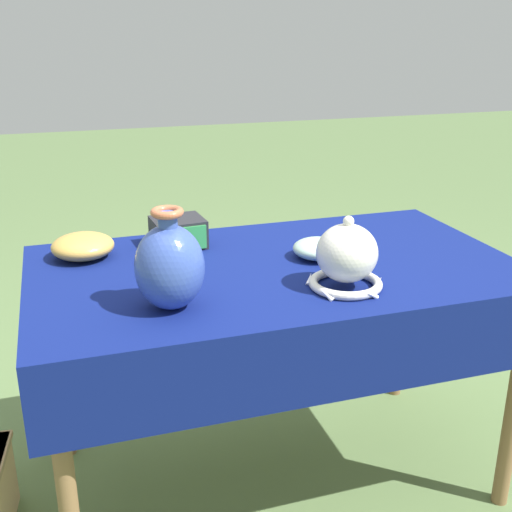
{
  "coord_description": "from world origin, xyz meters",
  "views": [
    {
      "loc": [
        -0.54,
        -1.51,
        1.29
      ],
      "look_at": [
        -0.1,
        -0.15,
        0.77
      ],
      "focal_mm": 45.0,
      "sensor_mm": 36.0,
      "label": 1
    }
  ],
  "objects_px": {
    "mosaic_tile_box": "(178,233)",
    "vase_tall_bulbous": "(170,266)",
    "bowl_shallow_ochre": "(83,246)",
    "vase_dome_bell": "(347,259)",
    "bowl_shallow_celadon": "(318,249)"
  },
  "relations": [
    {
      "from": "mosaic_tile_box",
      "to": "vase_tall_bulbous",
      "type": "bearing_deg",
      "value": -108.02
    },
    {
      "from": "bowl_shallow_ochre",
      "to": "mosaic_tile_box",
      "type": "bearing_deg",
      "value": 3.54
    },
    {
      "from": "mosaic_tile_box",
      "to": "vase_dome_bell",
      "type": "bearing_deg",
      "value": -57.23
    },
    {
      "from": "mosaic_tile_box",
      "to": "bowl_shallow_celadon",
      "type": "distance_m",
      "value": 0.41
    },
    {
      "from": "vase_tall_bulbous",
      "to": "bowl_shallow_celadon",
      "type": "relative_size",
      "value": 1.69
    },
    {
      "from": "mosaic_tile_box",
      "to": "bowl_shallow_celadon",
      "type": "height_order",
      "value": "mosaic_tile_box"
    },
    {
      "from": "bowl_shallow_ochre",
      "to": "vase_tall_bulbous",
      "type": "bearing_deg",
      "value": -66.99
    },
    {
      "from": "vase_tall_bulbous",
      "to": "bowl_shallow_celadon",
      "type": "distance_m",
      "value": 0.49
    },
    {
      "from": "mosaic_tile_box",
      "to": "bowl_shallow_ochre",
      "type": "height_order",
      "value": "mosaic_tile_box"
    },
    {
      "from": "vase_tall_bulbous",
      "to": "vase_dome_bell",
      "type": "height_order",
      "value": "vase_tall_bulbous"
    },
    {
      "from": "vase_dome_bell",
      "to": "bowl_shallow_celadon",
      "type": "distance_m",
      "value": 0.22
    },
    {
      "from": "mosaic_tile_box",
      "to": "bowl_shallow_ochre",
      "type": "distance_m",
      "value": 0.27
    },
    {
      "from": "mosaic_tile_box",
      "to": "bowl_shallow_ochre",
      "type": "xyz_separation_m",
      "value": [
        -0.27,
        -0.02,
        -0.01
      ]
    },
    {
      "from": "vase_tall_bulbous",
      "to": "bowl_shallow_celadon",
      "type": "height_order",
      "value": "vase_tall_bulbous"
    },
    {
      "from": "bowl_shallow_celadon",
      "to": "bowl_shallow_ochre",
      "type": "bearing_deg",
      "value": 162.24
    }
  ]
}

